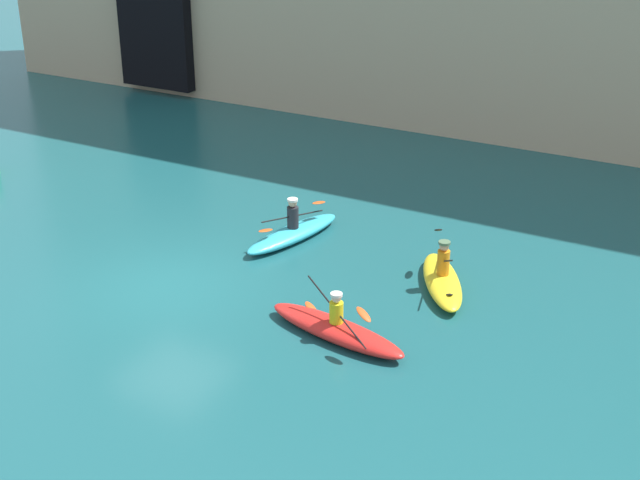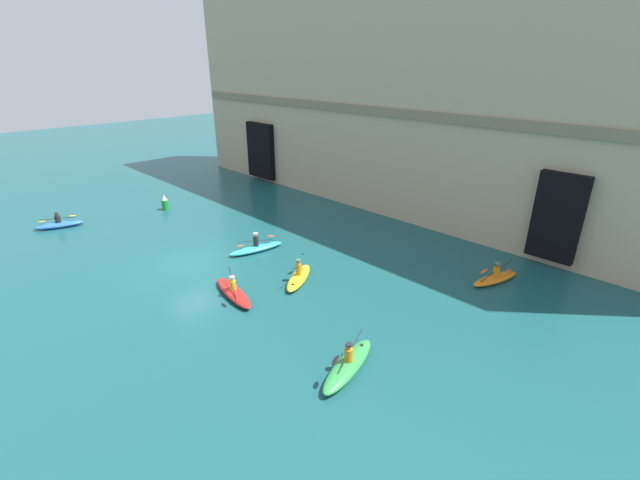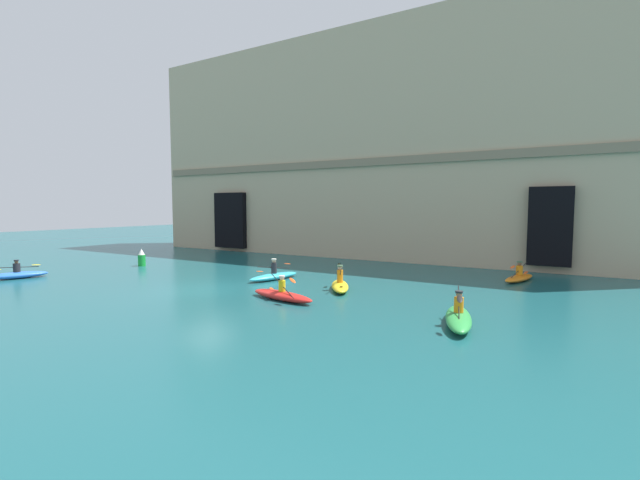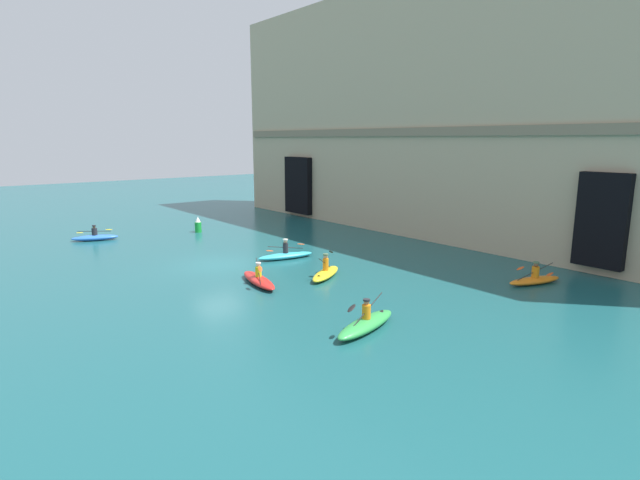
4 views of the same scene
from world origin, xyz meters
The scene contains 4 objects.
ground_plane centered at (0.00, 0.00, 0.00)m, with size 120.00×120.00×0.00m, color #195156.
kayak_yellow centered at (5.55, 2.94, 0.23)m, with size 2.15×2.91×1.22m.
kayak_red centered at (4.49, -0.21, 0.21)m, with size 3.46×1.38×1.07m.
kayak_cyan centered at (1.17, 3.62, 0.22)m, with size 1.39×3.35×1.13m.
Camera 1 is at (11.98, -14.28, 9.33)m, focal length 50.00 mm.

